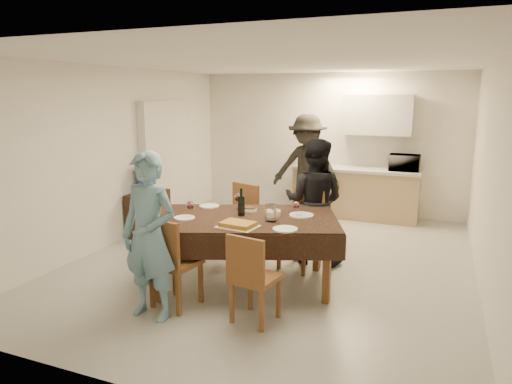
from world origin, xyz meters
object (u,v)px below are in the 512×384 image
(dining_table, at_px, (244,220))
(water_pitcher, at_px, (271,213))
(water_jug, at_px, (147,179))
(person_kitchen, at_px, (307,168))
(person_near, at_px, (149,236))
(person_far, at_px, (314,202))
(wine_bottle, at_px, (241,202))
(microwave, at_px, (405,163))
(savoury_tart, at_px, (238,224))
(console, at_px, (148,213))

(dining_table, xyz_separation_m, water_pitcher, (0.35, -0.05, 0.13))
(water_jug, height_order, person_kitchen, person_kitchen)
(person_near, height_order, person_far, person_near)
(wine_bottle, bearing_deg, dining_table, -45.00)
(microwave, bearing_deg, savoury_tart, 70.69)
(water_pitcher, distance_m, person_far, 1.12)
(water_pitcher, bearing_deg, wine_bottle, 165.96)
(console, height_order, person_far, person_far)
(person_near, xyz_separation_m, person_kitchen, (0.41, 4.17, 0.09))
(savoury_tart, bearing_deg, microwave, 70.69)
(person_near, bearing_deg, microwave, 68.89)
(person_near, bearing_deg, water_pitcher, 50.66)
(savoury_tart, height_order, person_far, person_far)
(console, xyz_separation_m, person_near, (1.67, -2.33, 0.49))
(water_pitcher, relative_size, person_kitchen, 0.10)
(console, height_order, water_pitcher, water_pitcher)
(water_pitcher, xyz_separation_m, microwave, (1.13, 3.62, 0.13))
(person_near, distance_m, person_far, 2.37)
(dining_table, xyz_separation_m, console, (-2.22, 1.28, -0.44))
(dining_table, distance_m, water_pitcher, 0.38)
(water_jug, bearing_deg, console, 90.00)
(savoury_tart, xyz_separation_m, person_far, (0.45, 1.43, -0.02))
(person_near, bearing_deg, dining_table, 65.00)
(dining_table, bearing_deg, savoury_tart, -96.19)
(console, distance_m, water_jug, 0.56)
(dining_table, distance_m, water_jug, 2.56)
(water_pitcher, xyz_separation_m, person_far, (0.20, 1.10, -0.09))
(person_kitchen, bearing_deg, person_near, -95.67)
(wine_bottle, xyz_separation_m, water_pitcher, (0.40, -0.10, -0.07))
(water_jug, relative_size, wine_bottle, 1.30)
(dining_table, height_order, console, dining_table)
(water_jug, bearing_deg, water_pitcher, -27.36)
(water_jug, xyz_separation_m, wine_bottle, (2.17, -1.23, 0.09))
(console, height_order, wine_bottle, wine_bottle)
(microwave, height_order, person_near, person_near)
(person_far, bearing_deg, water_pitcher, 79.73)
(microwave, distance_m, person_far, 2.70)
(person_far, bearing_deg, person_kitchen, -71.61)
(water_pitcher, relative_size, savoury_tart, 0.47)
(savoury_tart, bearing_deg, console, 144.41)
(console, relative_size, person_near, 0.44)
(dining_table, relative_size, wine_bottle, 7.44)
(console, xyz_separation_m, water_pitcher, (2.57, -1.33, 0.58))
(water_pitcher, relative_size, microwave, 0.38)
(microwave, distance_m, person_kitchen, 1.69)
(wine_bottle, bearing_deg, person_kitchen, 91.61)
(person_near, bearing_deg, person_kitchen, 86.98)
(wine_bottle, distance_m, person_near, 1.22)
(water_pitcher, height_order, person_near, person_near)
(savoury_tart, distance_m, person_far, 1.50)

